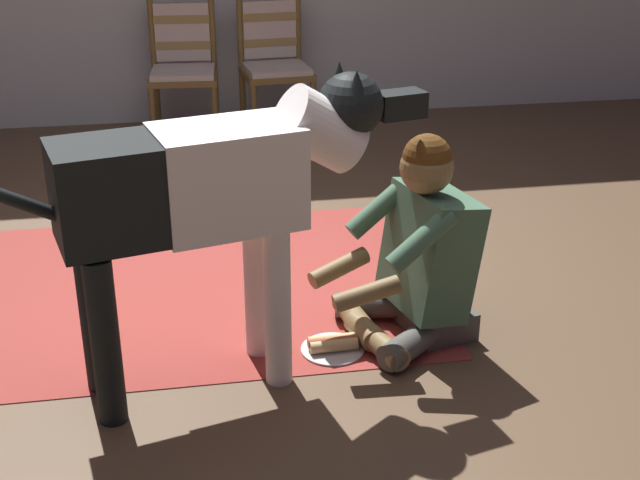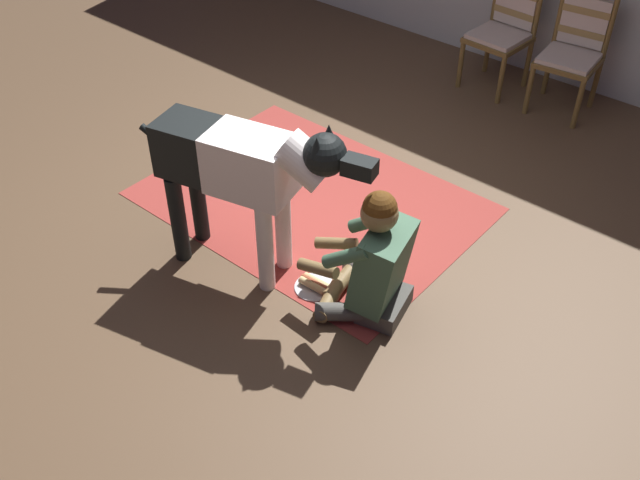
% 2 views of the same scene
% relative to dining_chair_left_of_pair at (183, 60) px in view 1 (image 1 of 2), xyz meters
% --- Properties ---
extents(ground_plane, '(15.93, 15.93, 0.00)m').
position_rel_dining_chair_left_of_pair_xyz_m(ground_plane, '(0.08, -2.60, -0.54)').
color(ground_plane, brown).
extents(area_rug, '(2.26, 1.66, 0.01)m').
position_rel_dining_chair_left_of_pair_xyz_m(area_rug, '(-0.12, -2.42, -0.54)').
color(area_rug, '#9A362F').
rests_on(area_rug, ground).
extents(dining_chair_left_of_pair, '(0.49, 0.50, 0.98)m').
position_rel_dining_chair_left_of_pair_xyz_m(dining_chair_left_of_pair, '(0.00, 0.00, 0.00)').
color(dining_chair_left_of_pair, brown).
rests_on(dining_chair_left_of_pair, ground).
extents(dining_chair_right_of_pair, '(0.50, 0.51, 0.98)m').
position_rel_dining_chair_left_of_pair_xyz_m(dining_chair_right_of_pair, '(0.63, -0.00, 0.00)').
color(dining_chair_right_of_pair, brown).
rests_on(dining_chair_right_of_pair, ground).
extents(person_sitting_on_floor, '(0.69, 0.58, 0.86)m').
position_rel_dining_chair_left_of_pair_xyz_m(person_sitting_on_floor, '(0.84, -2.99, -0.19)').
color(person_sitting_on_floor, '#4B4A44').
rests_on(person_sitting_on_floor, ground).
extents(large_dog, '(1.50, 0.52, 1.15)m').
position_rel_dining_chair_left_of_pair_xyz_m(large_dog, '(0.03, -3.19, 0.22)').
color(large_dog, white).
rests_on(large_dog, ground).
extents(hot_dog_on_plate, '(0.26, 0.26, 0.06)m').
position_rel_dining_chair_left_of_pair_xyz_m(hot_dog_on_plate, '(0.48, -3.08, -0.52)').
color(hot_dog_on_plate, silver).
rests_on(hot_dog_on_plate, ground).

